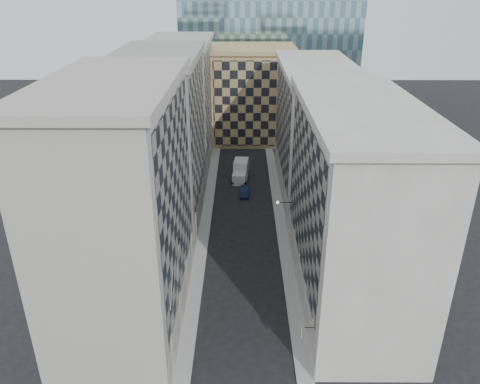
{
  "coord_description": "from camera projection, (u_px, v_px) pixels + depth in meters",
  "views": [
    {
      "loc": [
        -0.17,
        -27.2,
        31.16
      ],
      "look_at": [
        -0.36,
        14.93,
        11.75
      ],
      "focal_mm": 35.0,
      "sensor_mm": 36.0,
      "label": 1
    }
  ],
  "objects": [
    {
      "name": "tan_block",
      "position": [
        253.0,
        94.0,
        95.45
      ],
      "size": [
        16.8,
        14.8,
        18.8
      ],
      "color": "tan",
      "rests_on": "ground"
    },
    {
      "name": "dark_car",
      "position": [
        245.0,
        191.0,
        73.16
      ],
      "size": [
        1.41,
        3.96,
        1.3
      ],
      "primitive_type": "imported",
      "rotation": [
        0.0,
        0.0,
        -0.01
      ],
      "color": "#0F1838",
      "rests_on": "ground"
    },
    {
      "name": "bldg_left_b",
      "position": [
        163.0,
        139.0,
        63.01
      ],
      "size": [
        10.8,
        22.8,
        22.7
      ],
      "color": "gray",
      "rests_on": "ground"
    },
    {
      "name": "bldg_left_a",
      "position": [
        125.0,
        209.0,
        42.82
      ],
      "size": [
        10.8,
        22.8,
        23.7
      ],
      "color": "#A7A096",
      "rests_on": "ground"
    },
    {
      "name": "bldg_right_b",
      "position": [
        314.0,
        130.0,
        71.72
      ],
      "size": [
        10.8,
        28.8,
        19.7
      ],
      "color": "#AFA9A1",
      "rests_on": "ground"
    },
    {
      "name": "sidewalk_west",
      "position": [
        205.0,
        223.0,
        64.97
      ],
      "size": [
        1.5,
        100.0,
        0.15
      ],
      "primitive_type": "cube",
      "color": "#979691",
      "rests_on": "ground"
    },
    {
      "name": "sidewalk_east",
      "position": [
        281.0,
        223.0,
        64.93
      ],
      "size": [
        1.5,
        100.0,
        0.15
      ],
      "primitive_type": "cube",
      "color": "#979691",
      "rests_on": "ground"
    },
    {
      "name": "bldg_right_a",
      "position": [
        352.0,
        205.0,
        47.0
      ],
      "size": [
        10.8,
        26.8,
        20.7
      ],
      "color": "#AFA9A1",
      "rests_on": "ground"
    },
    {
      "name": "box_truck",
      "position": [
        241.0,
        172.0,
        78.75
      ],
      "size": [
        2.89,
        5.86,
        3.1
      ],
      "rotation": [
        0.0,
        0.0,
        -0.11
      ],
      "color": "silver",
      "rests_on": "ground"
    },
    {
      "name": "shop_sign",
      "position": [
        302.0,
        331.0,
        39.64
      ],
      "size": [
        1.19,
        0.78,
        0.86
      ],
      "rotation": [
        0.0,
        0.0,
        -0.04
      ],
      "color": "black",
      "rests_on": "ground"
    },
    {
      "name": "flagpoles_left",
      "position": [
        175.0,
        276.0,
        39.86
      ],
      "size": [
        0.1,
        6.33,
        2.33
      ],
      "color": "gray",
      "rests_on": "ground"
    },
    {
      "name": "bldg_left_c",
      "position": [
        182.0,
        103.0,
        83.21
      ],
      "size": [
        10.8,
        22.8,
        21.7
      ],
      "color": "#A7A096",
      "rests_on": "ground"
    },
    {
      "name": "bracket_lamp",
      "position": [
        279.0,
        202.0,
        56.92
      ],
      "size": [
        1.98,
        0.36,
        0.36
      ],
      "color": "black",
      "rests_on": "ground"
    }
  ]
}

